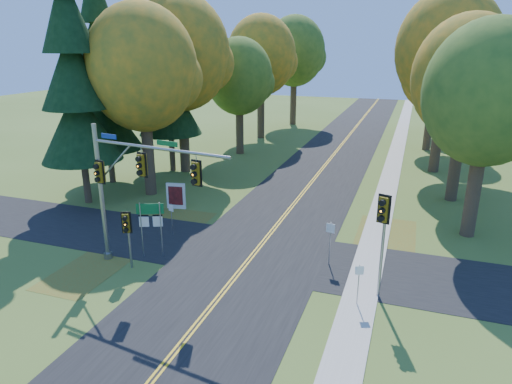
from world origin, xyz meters
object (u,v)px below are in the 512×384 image
(east_signal_pole, at_px, (383,221))
(route_sign_cluster, at_px, (151,219))
(info_kiosk, at_px, (176,196))
(traffic_mast, at_px, (128,180))

(east_signal_pole, relative_size, route_sign_cluster, 1.61)
(east_signal_pole, bearing_deg, route_sign_cluster, -164.59)
(route_sign_cluster, bearing_deg, info_kiosk, 87.28)
(traffic_mast, bearing_deg, east_signal_pole, 12.74)
(traffic_mast, height_order, route_sign_cluster, traffic_mast)
(east_signal_pole, height_order, info_kiosk, east_signal_pole)
(info_kiosk, bearing_deg, east_signal_pole, -37.60)
(info_kiosk, bearing_deg, traffic_mast, -85.11)
(route_sign_cluster, bearing_deg, east_signal_pole, -23.80)
(east_signal_pole, xyz_separation_m, route_sign_cluster, (-12.09, 0.41, -1.63))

